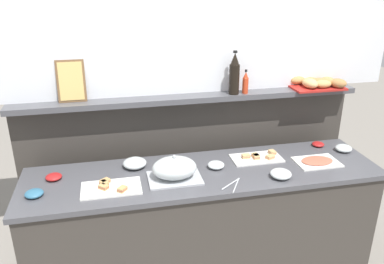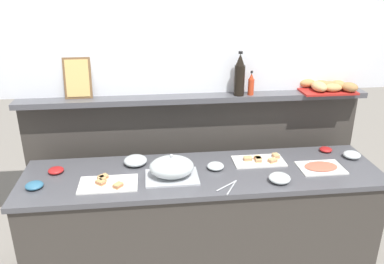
# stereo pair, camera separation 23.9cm
# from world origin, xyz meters

# --- Properties ---
(ground_plane) EXTENTS (12.00, 12.00, 0.00)m
(ground_plane) POSITION_xyz_m (0.00, 0.60, 0.00)
(ground_plane) COLOR gray
(buffet_counter) EXTENTS (2.38, 0.62, 0.89)m
(buffet_counter) POSITION_xyz_m (0.00, 0.00, 0.45)
(buffet_counter) COLOR #3D3833
(buffet_counter) RESTS_ON ground_plane
(back_ledge_unit) EXTENTS (2.55, 0.22, 1.30)m
(back_ledge_unit) POSITION_xyz_m (0.00, 0.49, 0.68)
(back_ledge_unit) COLOR #3D3833
(back_ledge_unit) RESTS_ON ground_plane
(upper_wall_panel) EXTENTS (3.15, 0.08, 1.30)m
(upper_wall_panel) POSITION_xyz_m (0.00, 0.51, 1.95)
(upper_wall_panel) COLOR white
(upper_wall_panel) RESTS_ON back_ledge_unit
(sandwich_platter_rear) EXTENTS (0.36, 0.19, 0.04)m
(sandwich_platter_rear) POSITION_xyz_m (0.42, 0.11, 0.91)
(sandwich_platter_rear) COLOR white
(sandwich_platter_rear) RESTS_ON buffet_counter
(sandwich_platter_front) EXTENTS (0.36, 0.21, 0.04)m
(sandwich_platter_front) POSITION_xyz_m (-0.62, -0.10, 0.90)
(sandwich_platter_front) COLOR white
(sandwich_platter_front) RESTS_ON buffet_counter
(cold_cuts_platter) EXTENTS (0.30, 0.21, 0.02)m
(cold_cuts_platter) POSITION_xyz_m (0.80, -0.04, 0.90)
(cold_cuts_platter) COLOR white
(cold_cuts_platter) RESTS_ON buffet_counter
(serving_cloche) EXTENTS (0.34, 0.24, 0.17)m
(serving_cloche) POSITION_xyz_m (-0.21, -0.06, 0.97)
(serving_cloche) COLOR #B7BABF
(serving_cloche) RESTS_ON buffet_counter
(glass_bowl_large) EXTENTS (0.14, 0.14, 0.05)m
(glass_bowl_large) POSITION_xyz_m (0.46, -0.19, 0.92)
(glass_bowl_large) COLOR silver
(glass_bowl_large) RESTS_ON buffet_counter
(glass_bowl_medium) EXTENTS (0.16, 0.16, 0.06)m
(glass_bowl_medium) POSITION_xyz_m (-0.45, 0.16, 0.92)
(glass_bowl_medium) COLOR silver
(glass_bowl_medium) RESTS_ON buffet_counter
(glass_bowl_small) EXTENTS (0.11, 0.11, 0.05)m
(glass_bowl_small) POSITION_xyz_m (0.09, 0.03, 0.92)
(glass_bowl_small) COLOR silver
(glass_bowl_small) RESTS_ON buffet_counter
(glass_bowl_extra) EXTENTS (0.12, 0.12, 0.05)m
(glass_bowl_extra) POSITION_xyz_m (1.09, 0.09, 0.92)
(glass_bowl_extra) COLOR silver
(glass_bowl_extra) RESTS_ON buffet_counter
(condiment_bowl_cream) EXTENTS (0.09, 0.09, 0.03)m
(condiment_bowl_cream) POSITION_xyz_m (0.95, 0.22, 0.91)
(condiment_bowl_cream) COLOR red
(condiment_bowl_cream) RESTS_ON buffet_counter
(condiment_bowl_teal) EXTENTS (0.11, 0.11, 0.04)m
(condiment_bowl_teal) POSITION_xyz_m (-1.06, -0.09, 0.91)
(condiment_bowl_teal) COLOR teal
(condiment_bowl_teal) RESTS_ON buffet_counter
(condiment_bowl_dark) EXTENTS (0.10, 0.10, 0.04)m
(condiment_bowl_dark) POSITION_xyz_m (-0.97, 0.10, 0.91)
(condiment_bowl_dark) COLOR red
(condiment_bowl_dark) RESTS_ON buffet_counter
(serving_tongs) EXTENTS (0.15, 0.17, 0.01)m
(serving_tongs) POSITION_xyz_m (0.13, -0.22, 0.90)
(serving_tongs) COLOR #B7BABF
(serving_tongs) RESTS_ON buffet_counter
(wine_bottle_dark) EXTENTS (0.08, 0.08, 0.32)m
(wine_bottle_dark) POSITION_xyz_m (0.31, 0.38, 1.44)
(wine_bottle_dark) COLOR black
(wine_bottle_dark) RESTS_ON back_ledge_unit
(hot_sauce_bottle) EXTENTS (0.04, 0.04, 0.18)m
(hot_sauce_bottle) POSITION_xyz_m (0.40, 0.38, 1.38)
(hot_sauce_bottle) COLOR red
(hot_sauce_bottle) RESTS_ON back_ledge_unit
(bread_basket) EXTENTS (0.41, 0.30, 0.08)m
(bread_basket) POSITION_xyz_m (1.00, 0.39, 1.34)
(bread_basket) COLOR #B2231E
(bread_basket) RESTS_ON back_ledge_unit
(framed_picture) EXTENTS (0.19, 0.06, 0.29)m
(framed_picture) POSITION_xyz_m (-0.83, 0.45, 1.44)
(framed_picture) COLOR brown
(framed_picture) RESTS_ON back_ledge_unit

